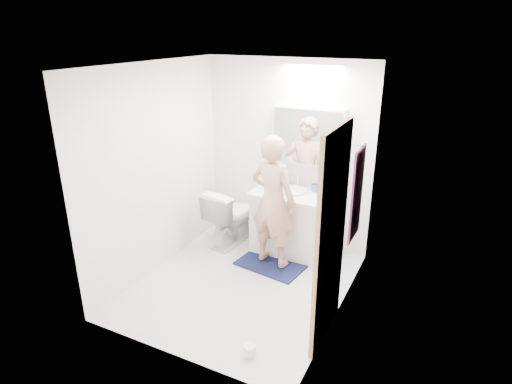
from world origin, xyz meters
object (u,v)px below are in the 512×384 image
Objects in this scene: soap_bottle_a at (277,178)px; toilet_paper_roll at (250,350)px; soap_bottle_b at (284,179)px; toilet at (231,216)px; medicine_cabinet at (309,136)px; toothbrush_cup at (315,188)px; vanity_cabinet at (290,224)px; person at (273,201)px.

soap_bottle_a is 2.33m from toilet_paper_roll.
soap_bottle_b is at bearing 105.32° from toilet_paper_roll.
soap_bottle_b is at bearing -147.61° from toilet.
soap_bottle_a is at bearing -160.35° from soap_bottle_b.
toilet is 0.80m from soap_bottle_a.
medicine_cabinet is 4.39× the size of soap_bottle_a.
soap_bottle_b is (0.08, 0.03, -0.01)m from soap_bottle_a.
toothbrush_cup reaches higher than toilet.
soap_bottle_b is (-0.17, 0.18, 0.52)m from vanity_cabinet.
soap_bottle_b reaches higher than toothbrush_cup.
vanity_cabinet is 8.18× the size of toilet_paper_roll.
toilet_paper_roll is (0.57, -2.09, -0.86)m from soap_bottle_b.
soap_bottle_b is (-0.29, -0.03, -0.59)m from medicine_cabinet.
toilet is at bearing -171.84° from vanity_cabinet.
soap_bottle_a is at bearing 107.67° from toilet_paper_roll.
toilet is at bearing -154.83° from soap_bottle_b.
toothbrush_cup reaches higher than toilet_paper_roll.
person reaches higher than vanity_cabinet.
soap_bottle_b reaches higher than toilet_paper_roll.
medicine_cabinet is 0.65m from toothbrush_cup.
toilet is 2.19m from toilet_paper_roll.
soap_bottle_a reaches higher than toothbrush_cup.
soap_bottle_b is 1.72× the size of toilet_paper_roll.
soap_bottle_a is at bearing -170.90° from medicine_cabinet.
toilet_paper_roll is at bearing -78.21° from vanity_cabinet.
toothbrush_cup is (1.04, 0.27, 0.48)m from toilet.
toilet_paper_roll is at bearing -74.68° from soap_bottle_b.
person reaches higher than toilet.
vanity_cabinet is 1.15× the size of toilet.
medicine_cabinet is at bearing 60.88° from vanity_cabinet.
vanity_cabinet is 0.56m from toothbrush_cup.
medicine_cabinet is 0.65m from soap_bottle_b.
toilet_paper_roll is at bearing -82.42° from medicine_cabinet.
person reaches higher than soap_bottle_a.
toilet is (-0.92, -0.32, -1.11)m from medicine_cabinet.
person is at bearing -71.13° from soap_bottle_a.
soap_bottle_a is at bearing -178.86° from toothbrush_cup.
toilet_paper_roll is at bearing 130.97° from toilet.
soap_bottle_b is at bearing -174.11° from medicine_cabinet.
person is 15.66× the size of toothbrush_cup.
toilet is 7.75× the size of toothbrush_cup.
vanity_cabinet is at bearing -30.19° from soap_bottle_a.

